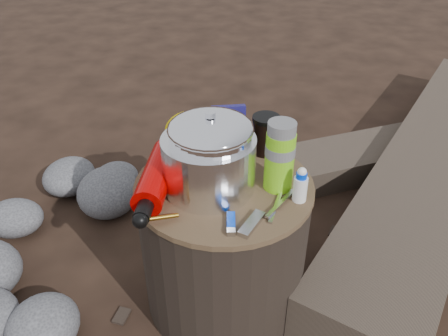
# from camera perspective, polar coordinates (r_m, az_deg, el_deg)

# --- Properties ---
(ground) EXTENTS (60.00, 60.00, 0.00)m
(ground) POSITION_cam_1_polar(r_m,az_deg,el_deg) (1.48, 0.00, -15.58)
(ground) COLOR black
(ground) RESTS_ON ground
(stump) EXTENTS (0.47, 0.47, 0.43)m
(stump) POSITION_cam_1_polar(r_m,az_deg,el_deg) (1.33, 0.00, -9.54)
(stump) COLOR black
(stump) RESTS_ON ground
(rock_ring) EXTENTS (0.44, 0.95, 0.19)m
(rock_ring) POSITION_cam_1_polar(r_m,az_deg,el_deg) (1.65, -20.43, -7.47)
(rock_ring) COLOR #545459
(rock_ring) RESTS_ON ground
(log_main) EXTENTS (1.22, 2.03, 0.18)m
(log_main) POSITION_cam_1_polar(r_m,az_deg,el_deg) (2.09, 24.82, 0.64)
(log_main) COLOR #3F342B
(log_main) RESTS_ON ground
(log_small) EXTENTS (1.35, 0.83, 0.11)m
(log_small) POSITION_cam_1_polar(r_m,az_deg,el_deg) (2.03, 15.10, 0.90)
(log_small) COLOR #3F342B
(log_small) RESTS_ON ground
(foil_windscreen) EXTENTS (0.24, 0.24, 0.14)m
(foil_windscreen) POSITION_cam_1_polar(r_m,az_deg,el_deg) (1.14, -1.90, 0.58)
(foil_windscreen) COLOR white
(foil_windscreen) RESTS_ON stump
(camping_pot) EXTENTS (0.20, 0.20, 0.20)m
(camping_pot) POSITION_cam_1_polar(r_m,az_deg,el_deg) (1.12, -1.63, 1.87)
(camping_pot) COLOR white
(camping_pot) RESTS_ON stump
(fuel_bottle) EXTENTS (0.08, 0.31, 0.08)m
(fuel_bottle) POSITION_cam_1_polar(r_m,az_deg,el_deg) (1.16, -8.39, -1.02)
(fuel_bottle) COLOR #C70201
(fuel_bottle) RESTS_ON stump
(thermos) EXTENTS (0.07, 0.07, 0.18)m
(thermos) POSITION_cam_1_polar(r_m,az_deg,el_deg) (1.13, 7.00, 1.44)
(thermos) COLOR #79D217
(thermos) RESTS_ON stump
(travel_mug) EXTENTS (0.07, 0.07, 0.11)m
(travel_mug) POSITION_cam_1_polar(r_m,az_deg,el_deg) (1.30, 5.21, 4.17)
(travel_mug) COLOR black
(travel_mug) RESTS_ON stump
(stuff_sack) EXTENTS (0.17, 0.14, 0.12)m
(stuff_sack) POSITION_cam_1_polar(r_m,az_deg,el_deg) (1.31, -3.72, 4.62)
(stuff_sack) COLOR #E4BD00
(stuff_sack) RESTS_ON stump
(food_pouch) EXTENTS (0.10, 0.04, 0.12)m
(food_pouch) POSITION_cam_1_polar(r_m,az_deg,el_deg) (1.32, 0.59, 5.24)
(food_pouch) COLOR navy
(food_pouch) RESTS_ON stump
(lighter) EXTENTS (0.03, 0.08, 0.01)m
(lighter) POSITION_cam_1_polar(r_m,az_deg,el_deg) (1.06, 0.88, -6.68)
(lighter) COLOR #023CEA
(lighter) RESTS_ON stump
(multitool) EXTENTS (0.06, 0.10, 0.01)m
(multitool) POSITION_cam_1_polar(r_m,az_deg,el_deg) (1.06, 3.49, -7.00)
(multitool) COLOR #B0B0B5
(multitool) RESTS_ON stump
(pot_grabber) EXTENTS (0.08, 0.13, 0.01)m
(pot_grabber) POSITION_cam_1_polar(r_m,az_deg,el_deg) (1.11, 6.54, -4.67)
(pot_grabber) COLOR #B0B0B5
(pot_grabber) RESTS_ON stump
(squeeze_bottle) EXTENTS (0.04, 0.04, 0.08)m
(squeeze_bottle) POSITION_cam_1_polar(r_m,az_deg,el_deg) (1.12, 9.55, -2.25)
(squeeze_bottle) COLOR white
(squeeze_bottle) RESTS_ON stump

